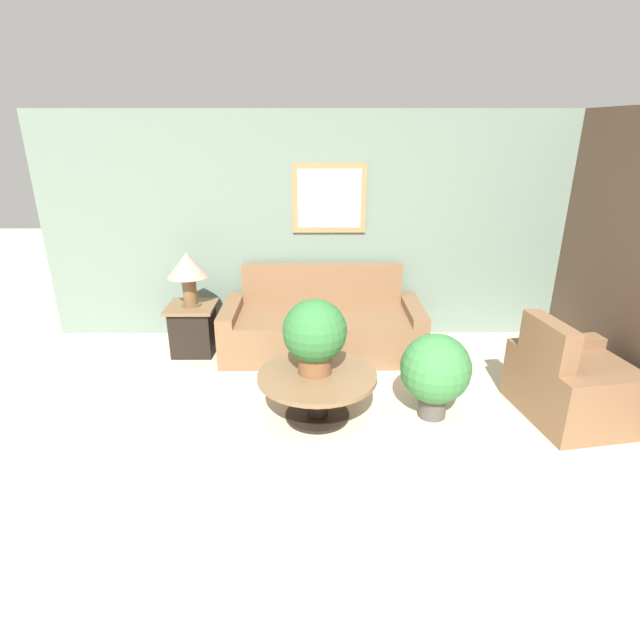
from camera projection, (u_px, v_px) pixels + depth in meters
The scene contains 9 objects.
ground_plane at pixel (369, 514), 3.34m from camera, with size 20.00×20.00×0.00m, color beige.
wall_back at pixel (346, 228), 5.81m from camera, with size 7.07×0.09×2.60m.
couch_main at pixel (322, 326), 5.67m from camera, with size 2.22×0.98×0.92m.
armchair at pixel (576, 385), 4.38m from camera, with size 1.06×1.10×0.92m.
coffee_table at pixel (317, 385), 4.34m from camera, with size 1.04×1.04×0.43m.
side_table at pixel (193, 328), 5.63m from camera, with size 0.53×0.53×0.56m.
table_lamp at pixel (187, 268), 5.38m from camera, with size 0.45×0.45×0.60m.
potted_plant_on_table at pixel (315, 334), 4.20m from camera, with size 0.55×0.55×0.66m.
potted_plant_floor at pixel (435, 371), 4.31m from camera, with size 0.61×0.61×0.77m.
Camera 1 is at (-0.35, -2.64, 2.42)m, focal length 28.00 mm.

